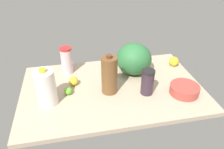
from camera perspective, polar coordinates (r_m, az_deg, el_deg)
name	(u,v)px	position (r cm, az deg, el deg)	size (l,w,h in cm)	color
countertop	(112,89)	(148.91, 0.00, -3.74)	(120.00, 76.00, 3.00)	tan
shaker_bottle	(147,82)	(139.61, 9.25, -1.94)	(8.33, 8.33, 17.00)	#362734
watermelon	(134,59)	(158.86, 5.73, 4.09)	(25.48, 25.48, 22.78)	#2D6E3A
tumbler_cup	(67,60)	(162.14, -11.75, 3.64)	(8.47, 8.47, 20.13)	silver
milk_jug	(46,88)	(133.99, -16.87, -3.31)	(12.02, 12.02, 23.97)	white
chocolate_milk_jug	(109,75)	(137.02, -0.70, -0.16)	(10.19, 10.19, 26.72)	brown
mixing_bowl	(184,89)	(148.35, 18.39, -3.73)	(18.74, 18.74, 5.80)	#B1443A
lime_by_jug	(68,91)	(143.00, -11.36, -4.19)	(5.16, 5.16, 5.16)	#63B72E
lemon_near_front	(174,61)	(177.39, 15.85, 3.32)	(7.37, 7.37, 7.37)	yellow
lemon_loose	(73,81)	(150.67, -10.05, -1.67)	(6.29, 6.29, 6.29)	yellow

